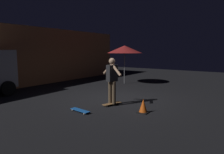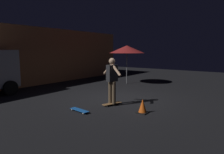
# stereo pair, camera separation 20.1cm
# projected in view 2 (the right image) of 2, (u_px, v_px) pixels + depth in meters

# --- Properties ---
(ground_plane) EXTENTS (28.00, 28.00, 0.00)m
(ground_plane) POSITION_uv_depth(u_px,v_px,m) (118.00, 99.00, 8.56)
(ground_plane) COLOR black
(low_building) EXTENTS (13.09, 4.31, 3.34)m
(low_building) POSITION_uv_depth(u_px,v_px,m) (29.00, 55.00, 13.56)
(low_building) COLOR #C67A47
(low_building) RESTS_ON ground_plane
(patio_umbrella) EXTENTS (2.10, 2.10, 2.30)m
(patio_umbrella) POSITION_uv_depth(u_px,v_px,m) (127.00, 49.00, 12.22)
(patio_umbrella) COLOR slate
(patio_umbrella) RESTS_ON ground_plane
(skateboard_ridden) EXTENTS (0.80, 0.41, 0.07)m
(skateboard_ridden) POSITION_uv_depth(u_px,v_px,m) (112.00, 104.00, 7.57)
(skateboard_ridden) COLOR olive
(skateboard_ridden) RESTS_ON ground_plane
(skateboard_spare) EXTENTS (0.29, 0.80, 0.07)m
(skateboard_spare) POSITION_uv_depth(u_px,v_px,m) (80.00, 110.00, 6.74)
(skateboard_spare) COLOR #1959B2
(skateboard_spare) RESTS_ON ground_plane
(skater) EXTENTS (0.43, 0.97, 1.67)m
(skater) POSITION_uv_depth(u_px,v_px,m) (112.00, 77.00, 7.44)
(skater) COLOR brown
(skater) RESTS_ON skateboard_ridden
(traffic_cone) EXTENTS (0.34, 0.34, 0.46)m
(traffic_cone) POSITION_uv_depth(u_px,v_px,m) (143.00, 107.00, 6.60)
(traffic_cone) COLOR black
(traffic_cone) RESTS_ON ground_plane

